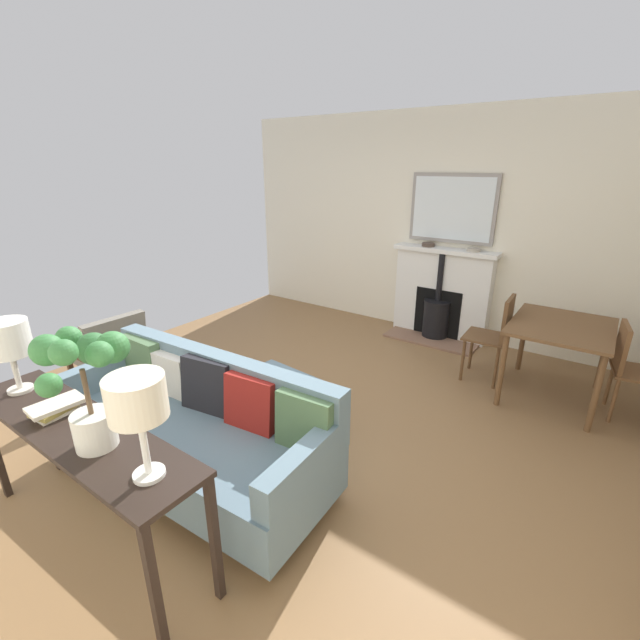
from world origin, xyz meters
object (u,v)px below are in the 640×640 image
object	(u,v)px
fireplace	(440,299)
mantel_bowl_far	(474,250)
table_lamp_near_end	(7,340)
sofa	(195,427)
armchair_accent	(109,346)
dining_table	(560,335)
mantel_bowl_near	(428,244)
book_stack	(56,408)
ottoman	(276,399)
dining_chair_by_back_wall	(630,364)
dining_chair_near_fireplace	(496,332)
potted_plant	(85,375)
table_lamp_far_end	(137,401)
console_table	(78,441)

from	to	relation	value
fireplace	mantel_bowl_far	distance (m)	0.73
mantel_bowl_far	table_lamp_near_end	xyz separation A→B (m)	(4.23, -1.44, -0.04)
fireplace	sofa	size ratio (longest dim) A/B	0.59
armchair_accent	dining_table	distance (m)	4.26
mantel_bowl_near	table_lamp_near_end	world-z (taller)	table_lamp_near_end
book_stack	ottoman	bearing A→B (deg)	169.98
mantel_bowl_far	armchair_accent	world-z (taller)	mantel_bowl_far
dining_table	dining_chair_by_back_wall	size ratio (longest dim) A/B	1.19
dining_table	mantel_bowl_near	bearing A→B (deg)	-117.81
armchair_accent	dining_chair_near_fireplace	world-z (taller)	dining_chair_near_fireplace
sofa	potted_plant	size ratio (longest dim) A/B	3.30
mantel_bowl_near	dining_chair_by_back_wall	distance (m)	2.46
fireplace	mantel_bowl_near	bearing A→B (deg)	-92.11
armchair_accent	table_lamp_far_end	xyz separation A→B (m)	(1.11, 2.39, 0.74)
mantel_bowl_near	sofa	bearing A→B (deg)	-3.77
sofa	dining_table	world-z (taller)	sofa
book_stack	dining_chair_by_back_wall	size ratio (longest dim) A/B	0.34
table_lamp_far_end	dining_table	distance (m)	3.61
mantel_bowl_near	dining_chair_near_fireplace	bearing A→B (deg)	51.80
fireplace	dining_chair_by_back_wall	bearing A→B (deg)	66.17
potted_plant	table_lamp_far_end	bearing A→B (deg)	90.90
mantel_bowl_near	armchair_accent	distance (m)	3.76
mantel_bowl_near	book_stack	distance (m)	4.26
table_lamp_near_end	dining_chair_near_fireplace	bearing A→B (deg)	149.41
fireplace	book_stack	bearing A→B (deg)	-8.88
armchair_accent	dining_chair_near_fireplace	xyz separation A→B (m)	(-2.25, 3.06, 0.12)
mantel_bowl_far	armchair_accent	xyz separation A→B (m)	(3.12, -2.51, -0.74)
potted_plant	book_stack	world-z (taller)	potted_plant
potted_plant	dining_chair_by_back_wall	bearing A→B (deg)	147.00
dining_chair_by_back_wall	table_lamp_near_end	bearing A→B (deg)	-42.69
book_stack	dining_chair_near_fireplace	bearing A→B (deg)	155.34
mantel_bowl_far	ottoman	size ratio (longest dim) A/B	0.19
mantel_bowl_near	mantel_bowl_far	distance (m)	0.55
table_lamp_far_end	dining_chair_near_fireplace	world-z (taller)	table_lamp_far_end
sofa	potted_plant	world-z (taller)	potted_plant
potted_plant	dining_chair_by_back_wall	distance (m)	4.05
fireplace	potted_plant	bearing A→B (deg)	-2.64
fireplace	console_table	xyz separation A→B (m)	(4.22, -0.45, 0.19)
console_table	dining_chair_by_back_wall	size ratio (longest dim) A/B	2.09
mantel_bowl_far	table_lamp_far_end	bearing A→B (deg)	-1.65
console_table	dining_chair_by_back_wall	bearing A→B (deg)	144.01
dining_chair_by_back_wall	potted_plant	bearing A→B (deg)	-33.00
mantel_bowl_near	sofa	world-z (taller)	mantel_bowl_near
armchair_accent	console_table	size ratio (longest dim) A/B	0.42
console_table	table_lamp_near_end	world-z (taller)	table_lamp_near_end
table_lamp_near_end	dining_chair_near_fireplace	distance (m)	3.95
armchair_accent	book_stack	size ratio (longest dim) A/B	2.64
fireplace	dining_chair_near_fireplace	bearing A→B (deg)	45.71
mantel_bowl_far	dining_chair_near_fireplace	xyz separation A→B (m)	(0.87, 0.55, -0.62)
console_table	book_stack	xyz separation A→B (m)	(-0.00, -0.21, 0.12)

